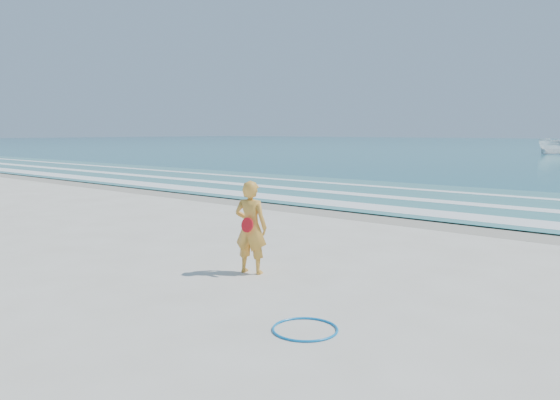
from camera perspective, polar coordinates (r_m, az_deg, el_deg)
The scene contains 8 objects.
ground at distance 10.43m, azimuth -15.40°, elevation -7.48°, with size 400.00×400.00×0.00m, color silver.
wet_sand at distance 17.10m, azimuth 10.20°, elevation -1.64°, with size 400.00×2.40×0.00m, color #B2A893.
shallow at distance 21.54m, azimuth 16.82°, elevation 0.09°, with size 400.00×10.00×0.01m, color #59B7AD.
foam_near at distance 18.22m, azimuth 12.23°, elevation -0.99°, with size 400.00×1.40×0.01m, color white.
foam_mid at distance 20.81m, azimuth 15.95°, elevation -0.10°, with size 400.00×0.90×0.01m, color white.
foam_far at distance 23.85m, azimuth 19.18°, elevation 0.68°, with size 400.00×0.60×0.01m, color white.
hoop at distance 7.37m, azimuth 2.64°, elevation -13.32°, with size 0.88×0.88×0.03m, color #0B7AC9.
woman at distance 9.98m, azimuth -3.07°, elevation -2.85°, with size 0.72×0.58×1.71m.
Camera 1 is at (8.34, -5.70, 2.60)m, focal length 35.00 mm.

